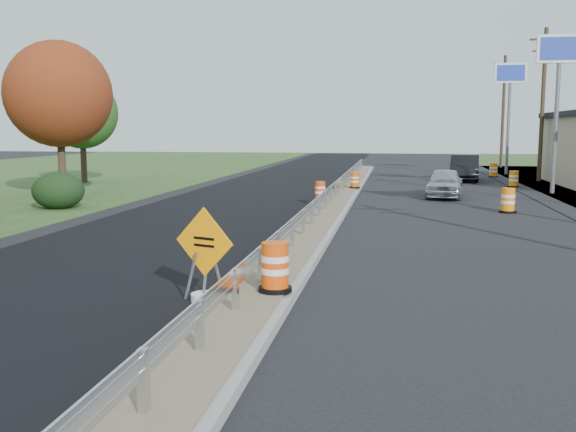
% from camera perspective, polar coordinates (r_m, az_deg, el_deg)
% --- Properties ---
extents(ground, '(140.00, 140.00, 0.00)m').
position_cam_1_polar(ground, '(18.70, 1.34, -2.29)').
color(ground, black).
rests_on(ground, ground).
extents(milled_overlay, '(7.20, 120.00, 0.01)m').
position_cam_1_polar(milled_overlay, '(29.27, -4.40, 1.33)').
color(milled_overlay, black).
rests_on(milled_overlay, ground).
extents(median, '(1.60, 55.00, 0.23)m').
position_cam_1_polar(median, '(26.55, 3.81, 0.91)').
color(median, gray).
rests_on(median, ground).
extents(guardrail, '(0.10, 46.15, 0.72)m').
position_cam_1_polar(guardrail, '(27.47, 4.03, 2.43)').
color(guardrail, silver).
rests_on(guardrail, median).
extents(pylon_sign_mid, '(2.20, 0.30, 7.90)m').
position_cam_1_polar(pylon_sign_mid, '(35.27, 22.96, 12.37)').
color(pylon_sign_mid, slate).
rests_on(pylon_sign_mid, ground).
extents(pylon_sign_north, '(2.20, 0.30, 7.90)m').
position_cam_1_polar(pylon_sign_north, '(48.97, 19.14, 11.08)').
color(pylon_sign_north, slate).
rests_on(pylon_sign_north, ground).
extents(utility_pole_nmid, '(1.90, 0.26, 9.40)m').
position_cam_1_polar(utility_pole_nmid, '(43.19, 21.70, 9.42)').
color(utility_pole_nmid, '#473523').
rests_on(utility_pole_nmid, ground).
extents(utility_pole_north, '(1.90, 0.26, 9.40)m').
position_cam_1_polar(utility_pole_north, '(57.94, 18.59, 8.99)').
color(utility_pole_north, '#473523').
rests_on(utility_pole_north, ground).
extents(hedge_north, '(2.09, 2.09, 1.52)m').
position_cam_1_polar(hedge_north, '(27.91, -19.74, 2.14)').
color(hedge_north, black).
rests_on(hedge_north, ground).
extents(tree_near_red, '(4.95, 4.95, 7.35)m').
position_cam_1_polar(tree_near_red, '(32.30, -19.71, 10.14)').
color(tree_near_red, '#473523').
rests_on(tree_near_red, ground).
extents(tree_near_back, '(4.29, 4.29, 6.37)m').
position_cam_1_polar(tree_near_back, '(40.75, -17.87, 8.70)').
color(tree_near_back, '#473523').
rests_on(tree_near_back, ground).
extents(caution_sign, '(1.24, 0.55, 1.81)m').
position_cam_1_polar(caution_sign, '(12.29, -7.40, -5.47)').
color(caution_sign, white).
rests_on(caution_sign, ground).
extents(barrel_median_near, '(0.64, 0.64, 0.93)m').
position_cam_1_polar(barrel_median_near, '(12.03, -1.16, -4.64)').
color(barrel_median_near, black).
rests_on(barrel_median_near, median).
extents(barrel_median_mid, '(0.55, 0.55, 0.81)m').
position_cam_1_polar(barrel_median_mid, '(27.48, 2.87, 2.21)').
color(barrel_median_mid, black).
rests_on(barrel_median_mid, median).
extents(barrel_median_far, '(0.55, 0.55, 0.80)m').
position_cam_1_polar(barrel_median_far, '(33.37, 5.96, 3.15)').
color(barrel_median_far, black).
rests_on(barrel_median_far, median).
extents(barrel_shoulder_near, '(0.66, 0.66, 0.97)m').
position_cam_1_polar(barrel_shoulder_near, '(26.56, 18.98, 1.27)').
color(barrel_shoulder_near, black).
rests_on(barrel_shoulder_near, ground).
extents(barrel_shoulder_mid, '(0.64, 0.64, 0.93)m').
position_cam_1_polar(barrel_shoulder_mid, '(38.36, 19.42, 3.09)').
color(barrel_shoulder_mid, black).
rests_on(barrel_shoulder_mid, ground).
extents(barrel_shoulder_far, '(0.66, 0.66, 0.96)m').
position_cam_1_polar(barrel_shoulder_far, '(45.93, 17.80, 3.87)').
color(barrel_shoulder_far, black).
rests_on(barrel_shoulder_far, ground).
extents(car_silver, '(2.11, 4.27, 1.40)m').
position_cam_1_polar(car_silver, '(31.74, 13.76, 2.89)').
color(car_silver, '#B8B8BD').
rests_on(car_silver, ground).
extents(car_dark_mid, '(2.25, 5.10, 1.63)m').
position_cam_1_polar(car_dark_mid, '(42.40, 15.42, 4.15)').
color(car_dark_mid, black).
rests_on(car_dark_mid, ground).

